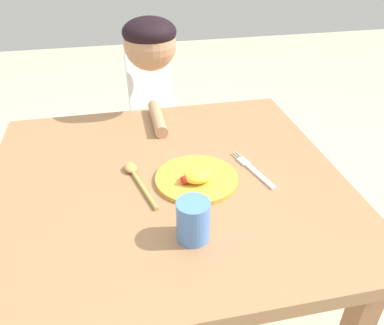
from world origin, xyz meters
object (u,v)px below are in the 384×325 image
(spoon, at_px, (136,176))
(person, at_px, (152,127))
(plate, at_px, (197,178))
(drinking_cup, at_px, (193,221))
(fork, at_px, (253,170))

(spoon, distance_m, person, 0.59)
(plate, distance_m, spoon, 0.17)
(spoon, bearing_deg, drinking_cup, -171.83)
(person, bearing_deg, drinking_cup, 90.31)
(fork, distance_m, spoon, 0.34)
(spoon, bearing_deg, fork, -110.15)
(fork, relative_size, drinking_cup, 2.02)
(drinking_cup, distance_m, person, 0.84)
(fork, xyz_separation_m, person, (-0.23, 0.59, -0.14))
(fork, bearing_deg, spoon, 69.20)
(plate, xyz_separation_m, spoon, (-0.17, 0.05, -0.00))
(fork, bearing_deg, plate, 80.17)
(plate, relative_size, fork, 1.13)
(fork, bearing_deg, drinking_cup, 120.17)
(spoon, xyz_separation_m, person, (0.11, 0.56, -0.15))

